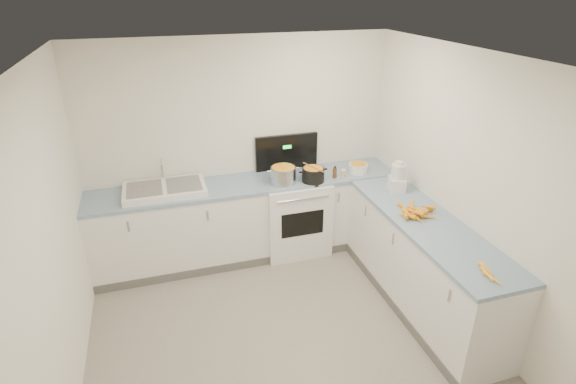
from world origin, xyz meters
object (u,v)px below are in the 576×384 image
object	(u,v)px
stove	(294,213)
spice_jar	(343,174)
sink	(165,189)
food_processor	(397,178)
steel_pot	(283,176)
black_pot	(313,175)
mixing_bowl	(358,168)
extract_bottle	(335,173)

from	to	relation	value
stove	spice_jar	size ratio (longest dim) A/B	17.76
stove	sink	distance (m)	1.54
food_processor	steel_pot	bearing A→B (deg)	154.42
stove	sink	world-z (taller)	stove
stove	food_processor	world-z (taller)	stove
steel_pot	black_pot	world-z (taller)	steel_pot
sink	black_pot	bearing A→B (deg)	-6.59
black_pot	mixing_bowl	xyz separation A→B (m)	(0.60, 0.09, -0.02)
mixing_bowl	extract_bottle	xyz separation A→B (m)	(-0.33, -0.07, 0.01)
spice_jar	food_processor	size ratio (longest dim) A/B	0.23
steel_pot	food_processor	size ratio (longest dim) A/B	0.87
spice_jar	food_processor	distance (m)	0.65
food_processor	extract_bottle	bearing A→B (deg)	135.39
steel_pot	spice_jar	distance (m)	0.71
sink	mixing_bowl	xyz separation A→B (m)	(2.22, -0.10, 0.01)
black_pot	extract_bottle	world-z (taller)	black_pot
sink	extract_bottle	bearing A→B (deg)	-5.12
steel_pot	mixing_bowl	xyz separation A→B (m)	(0.94, 0.04, -0.03)
mixing_bowl	extract_bottle	size ratio (longest dim) A/B	1.88
extract_bottle	spice_jar	world-z (taller)	extract_bottle
black_pot	mixing_bowl	size ratio (longest dim) A/B	1.12
sink	black_pot	size ratio (longest dim) A/B	3.41
steel_pot	mixing_bowl	bearing A→B (deg)	2.57
stove	food_processor	size ratio (longest dim) A/B	4.12
stove	steel_pot	size ratio (longest dim) A/B	4.72
black_pot	spice_jar	bearing A→B (deg)	1.43
black_pot	spice_jar	xyz separation A→B (m)	(0.37, 0.01, -0.03)
black_pot	extract_bottle	size ratio (longest dim) A/B	2.11
stove	spice_jar	distance (m)	0.76
extract_bottle	spice_jar	distance (m)	0.10
sink	mixing_bowl	size ratio (longest dim) A/B	3.82
extract_bottle	food_processor	bearing A→B (deg)	-44.61
black_pot	mixing_bowl	world-z (taller)	black_pot
stove	spice_jar	bearing A→B (deg)	-16.60
steel_pot	extract_bottle	world-z (taller)	steel_pot
stove	mixing_bowl	size ratio (longest dim) A/B	6.04
steel_pot	food_processor	bearing A→B (deg)	-25.58
stove	food_processor	distance (m)	1.31
extract_bottle	mixing_bowl	bearing A→B (deg)	12.54
black_pot	food_processor	size ratio (longest dim) A/B	0.76
stove	steel_pot	bearing A→B (deg)	-143.23
black_pot	mixing_bowl	bearing A→B (deg)	8.62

